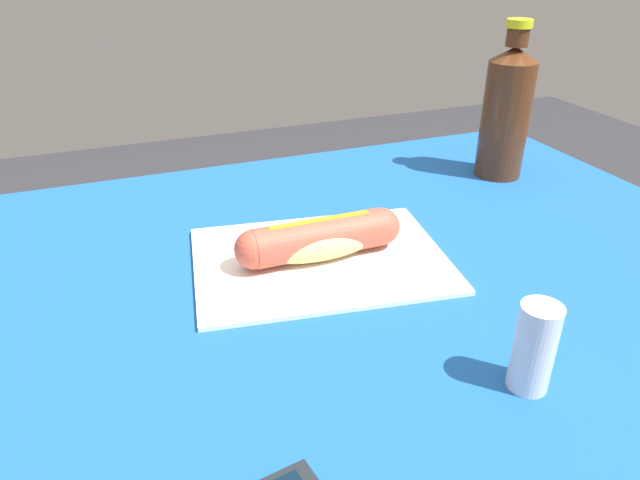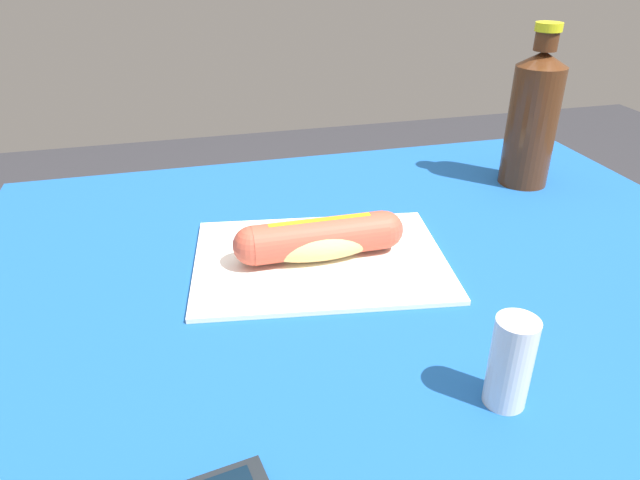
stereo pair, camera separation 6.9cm
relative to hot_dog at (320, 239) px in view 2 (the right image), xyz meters
name	(u,v)px [view 2 (the right image)]	position (x,y,z in m)	size (l,w,h in m)	color
dining_table	(376,382)	(-0.06, 0.05, -0.19)	(0.98, 0.83, 0.78)	brown
paper_wrapper	(320,259)	(0.00, 0.00, -0.03)	(0.30, 0.22, 0.01)	white
hot_dog	(320,239)	(0.00, 0.00, 0.00)	(0.21, 0.06, 0.05)	#E5BC75
soda_bottle	(533,117)	(-0.38, -0.16, 0.08)	(0.07, 0.07, 0.24)	#4C2814
salt_shaker	(511,363)	(-0.09, 0.27, 0.01)	(0.04, 0.04, 0.08)	silver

